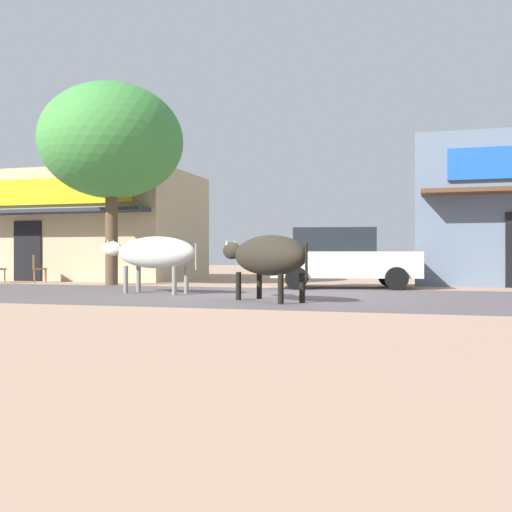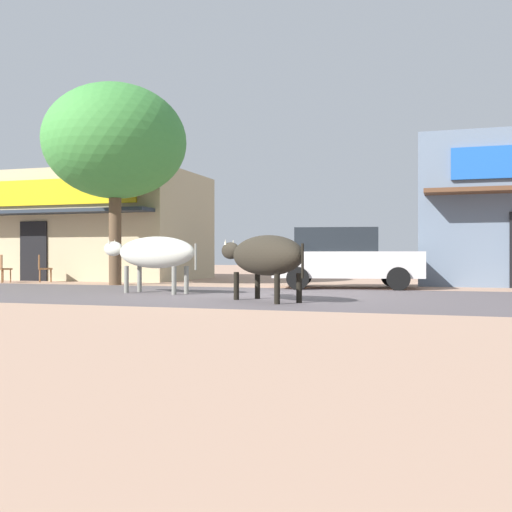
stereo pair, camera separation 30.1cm
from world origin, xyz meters
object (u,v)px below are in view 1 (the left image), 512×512
parked_hatchback_car (341,257)px  cow_far_dark (268,256)px  roadside_tree (112,142)px  cow_near_brown (154,253)px  cafe_chair_by_doorway (38,267)px

parked_hatchback_car → cow_far_dark: size_ratio=1.77×
roadside_tree → parked_hatchback_car: size_ratio=1.44×
roadside_tree → cow_near_brown: roadside_tree is taller
parked_hatchback_car → cafe_chair_by_doorway: (-10.19, 0.61, -0.33)m
parked_hatchback_car → cafe_chair_by_doorway: 10.21m
roadside_tree → cow_near_brown: 5.59m
parked_hatchback_car → cow_near_brown: (-3.92, -3.61, 0.11)m
cow_far_dark → cafe_chair_by_doorway: (-9.47, 5.77, -0.38)m
roadside_tree → cow_far_dark: bearing=-38.1°
cow_near_brown → cafe_chair_by_doorway: bearing=146.0°
parked_hatchback_car → cow_near_brown: size_ratio=1.53×
roadside_tree → parked_hatchback_car: (6.91, 0.31, -3.50)m
cow_near_brown → cafe_chair_by_doorway: cow_near_brown is taller
cow_near_brown → cow_far_dark: (3.20, -1.55, -0.07)m
cow_far_dark → cafe_chair_by_doorway: cow_far_dark is taller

